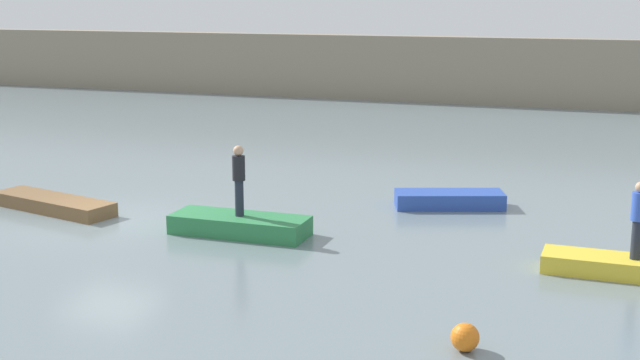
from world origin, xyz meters
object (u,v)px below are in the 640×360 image
Objects in this scene: rowboat_blue at (449,200)px; person_blue_shirt at (638,216)px; rowboat_brown at (53,204)px; rowboat_green at (240,225)px; rowboat_yellow at (634,268)px; person_dark_shirt at (239,176)px; mooring_buoy at (465,337)px.

rowboat_blue is 6.89m from person_blue_shirt.
rowboat_brown is at bearing -178.21° from rowboat_blue.
rowboat_green is at bearing -154.15° from rowboat_blue.
rowboat_yellow is (15.27, -0.61, 0.01)m from rowboat_brown.
person_dark_shirt is at bearing -154.15° from rowboat_blue.
person_blue_shirt reaches higher than mooring_buoy.
rowboat_blue reaches higher than rowboat_brown.
person_blue_shirt reaches higher than rowboat_blue.
rowboat_green is 1.94× the size of person_dark_shirt.
rowboat_brown is 2.37× the size of person_blue_shirt.
mooring_buoy is (-2.73, -5.05, -1.09)m from person_blue_shirt.
rowboat_yellow reaches higher than rowboat_brown.
rowboat_green is at bearing 141.64° from mooring_buoy.
person_blue_shirt is (9.34, -0.18, 1.10)m from rowboat_green.
rowboat_brown is 15.32m from person_blue_shirt.
rowboat_green is at bearing -0.45° from person_dark_shirt.
rowboat_green reaches higher than rowboat_brown.
rowboat_blue reaches higher than rowboat_yellow.
rowboat_green is 2.07× the size of person_blue_shirt.
mooring_buoy is at bearing -118.34° from person_blue_shirt.
person_blue_shirt is at bearing -1.10° from person_dark_shirt.
rowboat_blue is at bearing 34.98° from rowboat_brown.
rowboat_blue is 1.80× the size of person_blue_shirt.
person_blue_shirt is 3.42× the size of mooring_buoy.
person_dark_shirt reaches higher than mooring_buoy.
rowboat_yellow is (4.91, -4.70, -0.02)m from rowboat_blue.
rowboat_blue is at bearing 102.60° from mooring_buoy.
rowboat_green is at bearing 178.90° from person_blue_shirt.
rowboat_yellow is 2.13× the size of person_dark_shirt.
rowboat_brown is at bearing 155.68° from mooring_buoy.
person_blue_shirt is at bearing 11.13° from rowboat_brown.
rowboat_blue is 6.17× the size of mooring_buoy.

